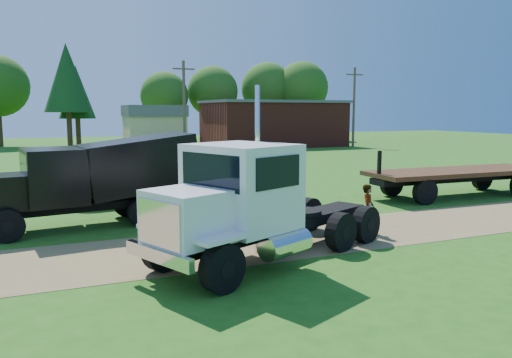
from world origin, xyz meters
name	(u,v)px	position (x,y,z in m)	size (l,w,h in m)	color
ground	(287,239)	(0.00, 0.00, 0.00)	(140.00, 140.00, 0.00)	#215713
dirt_track	(287,239)	(0.00, 0.00, 0.01)	(120.00, 4.20, 0.01)	brown
white_semi_tractor	(245,205)	(-2.21, -1.95, 1.64)	(8.00, 5.32, 4.80)	black
black_dump_truck	(101,176)	(-5.19, 4.47, 1.79)	(7.66, 3.24, 3.26)	black
orange_pickup	(131,188)	(-3.57, 8.33, 0.67)	(2.24, 4.85, 1.35)	#C44F09
flatbed_trailer	(457,176)	(11.14, 4.13, 1.00)	(9.17, 2.99, 2.33)	#331810
spectator_a	(368,209)	(2.88, -0.29, 0.83)	(0.60, 0.40, 1.65)	#999999
spectator_b	(226,174)	(1.40, 9.68, 0.92)	(0.90, 0.70, 1.85)	#999999
brick_building	(272,123)	(18.00, 40.00, 2.66)	(15.40, 10.40, 5.30)	maroon
tan_shed	(154,127)	(4.00, 40.00, 2.42)	(6.20, 5.40, 4.70)	tan
utility_poles	(184,105)	(6.00, 35.00, 4.71)	(42.20, 0.28, 9.00)	#4A382A
tree_row	(131,88)	(3.21, 49.73, 6.96)	(56.82, 13.95, 11.38)	#332015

